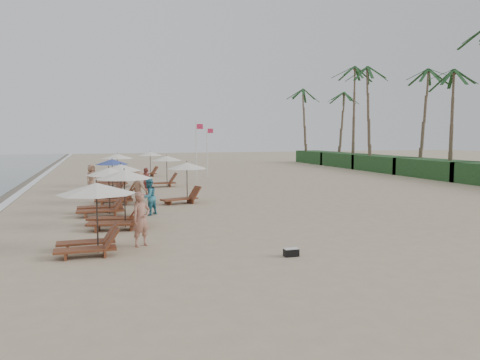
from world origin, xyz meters
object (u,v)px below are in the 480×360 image
object	(u,v)px
lounger_station_0	(91,214)
lounger_station_3	(116,185)
lounger_station_2	(103,194)
inland_station_2	(148,161)
inland_station_0	(184,179)
beachgoer_mid_b	(139,188)
beachgoer_near	(141,219)
lounger_station_1	(118,201)
lounger_station_5	(114,172)
flag_pole_near	(197,149)
beachgoer_mid_a	(149,197)
beachgoer_far_b	(91,178)
inland_station_1	(163,169)
beachgoer_far_a	(146,182)
lounger_station_4	(109,177)
duffel_bag	(291,252)

from	to	relation	value
lounger_station_0	lounger_station_3	size ratio (longest dim) A/B	0.99
lounger_station_2	inland_station_2	xyz separation A→B (m)	(4.22, 20.16, 0.39)
inland_station_0	beachgoer_mid_b	size ratio (longest dim) A/B	1.53
beachgoer_near	lounger_station_1	bearing A→B (deg)	70.92
lounger_station_1	inland_station_0	distance (m)	7.07
inland_station_2	lounger_station_2	bearing A→B (deg)	-101.81
lounger_station_3	lounger_station_5	bearing A→B (deg)	88.93
lounger_station_5	flag_pole_near	xyz separation A→B (m)	(6.55, 1.95, 1.56)
beachgoer_mid_a	flag_pole_near	distance (m)	16.07
lounger_station_0	lounger_station_2	world-z (taller)	lounger_station_0
beachgoer_far_b	beachgoer_near	bearing A→B (deg)	-126.81
inland_station_1	beachgoer_near	distance (m)	18.49
inland_station_1	beachgoer_mid_a	world-z (taller)	inland_station_1
inland_station_0	beachgoer_far_a	world-z (taller)	inland_station_0
lounger_station_3	inland_station_2	size ratio (longest dim) A/B	0.96
lounger_station_2	lounger_station_3	xyz separation A→B (m)	(0.75, 3.47, 0.04)
lounger_station_1	beachgoer_far_a	size ratio (longest dim) A/B	1.56
beachgoer_mid_a	flag_pole_near	size ratio (longest dim) A/B	0.36
lounger_station_0	lounger_station_3	bearing A→B (deg)	83.71
lounger_station_3	inland_station_1	size ratio (longest dim) A/B	0.91
lounger_station_2	beachgoer_near	world-z (taller)	lounger_station_2
lounger_station_3	inland_station_0	distance (m)	3.66
inland_station_1	beachgoer_far_a	bearing A→B (deg)	-108.58
lounger_station_4	beachgoer_far_b	distance (m)	1.92
lounger_station_3	beachgoer_near	distance (m)	10.44
lounger_station_4	beachgoer_mid_b	world-z (taller)	lounger_station_4
lounger_station_2	beachgoer_far_a	distance (m)	6.55
beachgoer_far_b	lounger_station_1	bearing A→B (deg)	-127.85
beachgoer_far_b	inland_station_0	bearing A→B (deg)	-98.68
beachgoer_far_b	beachgoer_far_a	bearing A→B (deg)	-92.33
inland_station_1	beachgoer_mid_b	bearing A→B (deg)	-106.27
beachgoer_mid_b	beachgoer_far_b	xyz separation A→B (m)	(-2.47, 7.12, -0.01)
beachgoer_mid_a	inland_station_2	bearing A→B (deg)	-137.76
lounger_station_0	lounger_station_3	distance (m)	10.96
lounger_station_5	beachgoer_near	size ratio (longest dim) A/B	1.50
lounger_station_5	beachgoer_mid_b	xyz separation A→B (m)	(0.96, -9.61, -0.19)
lounger_station_0	inland_station_2	distance (m)	27.98
inland_station_2	beachgoer_near	distance (m)	27.30
beachgoer_far_b	flag_pole_near	size ratio (longest dim) A/B	0.37
lounger_station_4	lounger_station_1	bearing A→B (deg)	-89.77
beachgoer_far_a	beachgoer_far_b	distance (m)	4.96
inland_station_1	beachgoer_mid_a	bearing A→B (deg)	-100.96
beachgoer_mid_b	beachgoer_far_a	size ratio (longest dim) A/B	1.03
inland_station_2	duffel_bag	bearing A→B (deg)	-87.72
inland_station_1	duffel_bag	size ratio (longest dim) A/B	6.20
inland_station_1	flag_pole_near	bearing A→B (deg)	44.12
beachgoer_far_a	beachgoer_near	bearing A→B (deg)	14.98
lounger_station_1	inland_station_2	distance (m)	23.87
beachgoer_mid_b	lounger_station_5	bearing A→B (deg)	-44.44
duffel_bag	lounger_station_0	bearing A→B (deg)	159.02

